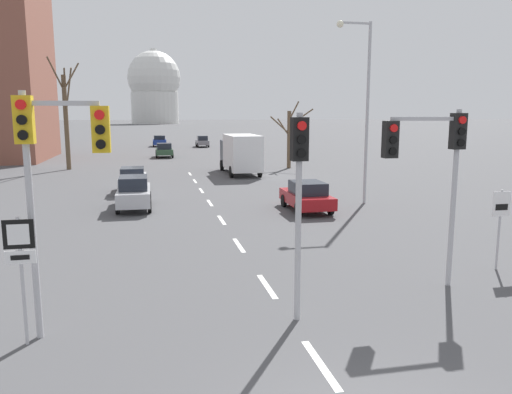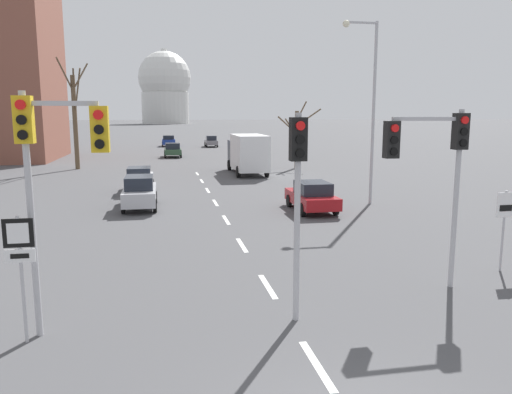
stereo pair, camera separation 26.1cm
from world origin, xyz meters
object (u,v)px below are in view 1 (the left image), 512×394
traffic_signal_near_right (434,154)px  sedan_mid_centre (164,150)px  sedan_near_right (159,141)px  speed_limit_sign (500,216)px  sedan_distant_centre (134,192)px  delivery_truck (240,153)px  route_sign_post (21,258)px  sedan_far_left (307,196)px  traffic_signal_centre_tall (299,178)px  traffic_signal_near_left (53,154)px  sedan_far_right (133,180)px  street_lamp_right (363,97)px  sedan_near_left (202,141)px

traffic_signal_near_right → sedan_mid_centre: traffic_signal_near_right is taller
sedan_near_right → sedan_mid_centre: sedan_near_right is taller
traffic_signal_near_right → speed_limit_sign: 3.75m
sedan_distant_centre → delivery_truck: 15.69m
route_sign_post → sedan_far_left: (10.17, 12.73, -1.11)m
traffic_signal_near_right → sedan_distant_centre: size_ratio=1.15×
traffic_signal_centre_tall → traffic_signal_near_left: bearing=177.4°
traffic_signal_near_right → delivery_truck: traffic_signal_near_right is taller
route_sign_post → speed_limit_sign: size_ratio=1.09×
traffic_signal_centre_tall → sedan_near_right: 64.66m
sedan_far_right → street_lamp_right: bearing=-28.3°
sedan_near_left → traffic_signal_centre_tall: bearing=-93.9°
sedan_mid_centre → sedan_far_right: (-2.63, -24.92, -0.02)m
sedan_near_right → speed_limit_sign: bearing=-81.8°
speed_limit_sign → sedan_near_right: 62.85m
traffic_signal_near_left → sedan_distant_centre: traffic_signal_near_left is taller
sedan_near_left → sedan_mid_centre: sedan_near_left is taller
sedan_far_left → speed_limit_sign: bearing=-74.4°
speed_limit_sign → traffic_signal_near_left: bearing=-170.1°
traffic_signal_near_left → sedan_near_right: 64.51m
traffic_signal_near_left → sedan_far_left: size_ratio=1.29×
sedan_mid_centre → traffic_signal_near_left: bearing=-94.4°
sedan_near_right → sedan_distant_centre: size_ratio=0.91×
traffic_signal_near_right → delivery_truck: (-0.34, 27.16, -2.01)m
speed_limit_sign → sedan_distant_centre: 16.94m
traffic_signal_near_right → sedan_near_right: (-5.98, 63.20, -2.89)m
sedan_far_left → street_lamp_right: bearing=22.4°
route_sign_post → sedan_near_left: 62.97m
sedan_near_right → sedan_far_right: (-2.51, -44.06, -0.03)m
sedan_mid_centre → sedan_far_left: (5.98, -32.78, -0.06)m
traffic_signal_centre_tall → sedan_distant_centre: traffic_signal_centre_tall is taller
sedan_mid_centre → delivery_truck: 17.79m
sedan_near_left → sedan_near_right: bearing=157.5°
route_sign_post → sedan_far_right: 20.67m
traffic_signal_centre_tall → sedan_mid_centre: 45.54m
traffic_signal_near_right → sedan_near_left: size_ratio=1.26×
traffic_signal_near_right → sedan_near_right: size_ratio=1.27×
traffic_signal_centre_tall → sedan_far_left: size_ratio=1.18×
sedan_far_left → delivery_truck: size_ratio=0.56×
route_sign_post → sedan_near_left: (10.12, 62.14, -1.04)m
traffic_signal_near_left → sedan_mid_centre: size_ratio=1.35×
traffic_signal_centre_tall → sedan_far_right: 21.13m
traffic_signal_centre_tall → route_sign_post: size_ratio=1.76×
street_lamp_right → sedan_mid_centre: street_lamp_right is taller
route_sign_post → street_lamp_right: (13.57, 14.13, 3.78)m
sedan_mid_centre → delivery_truck: size_ratio=0.54×
delivery_truck → traffic_signal_centre_tall: bearing=-97.6°
sedan_near_right → sedan_distant_centre: (-2.28, -49.56, 0.03)m
route_sign_post → sedan_distant_centre: size_ratio=0.64×
speed_limit_sign → sedan_far_right: bearing=122.3°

